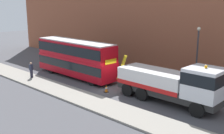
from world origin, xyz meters
name	(u,v)px	position (x,y,z in m)	size (l,w,h in m)	color
ground_plane	(117,89)	(0.00, 0.00, 0.00)	(120.00, 120.00, 0.00)	#4C4C51
near_kerb	(84,99)	(0.00, -4.20, 0.07)	(60.00, 2.80, 0.15)	gray
building_facade	(168,3)	(0.00, 8.50, 8.07)	(60.00, 1.50, 16.00)	#935138
recovery_tow_truck	(172,83)	(5.90, 0.13, 1.76)	(10.15, 2.73, 3.67)	#2D2D2D
double_decker_bus	(75,57)	(-6.42, 0.13, 2.23)	(11.07, 2.67, 4.06)	#B70C19
pedestrian_onlooker	(31,70)	(-9.18, -3.79, 0.99)	(0.40, 0.47, 1.71)	#232333
traffic_cone_near_bus	(106,89)	(0.00, -1.49, 0.34)	(0.36, 0.36, 0.72)	orange
street_lamp	(197,51)	(4.90, 6.31, 3.47)	(0.36, 0.36, 5.83)	#38383D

